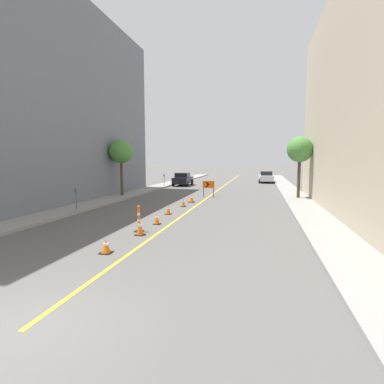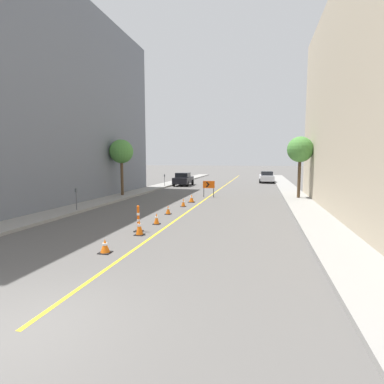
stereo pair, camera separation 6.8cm
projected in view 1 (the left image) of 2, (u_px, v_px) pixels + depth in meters
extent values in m
plane|color=#565451|center=(20.00, 332.00, 5.62)|extent=(300.00, 300.00, 0.00)
cube|color=gold|center=(220.00, 189.00, 32.87)|extent=(0.12, 56.25, 0.01)
cube|color=gray|center=(158.00, 187.00, 34.47)|extent=(2.04, 56.25, 0.16)
cube|color=gray|center=(289.00, 190.00, 31.25)|extent=(2.04, 56.25, 0.16)
cube|color=slate|center=(39.00, 100.00, 21.37)|extent=(6.00, 25.23, 14.90)
cube|color=black|center=(106.00, 253.00, 10.34)|extent=(0.40, 0.40, 0.03)
cone|color=orange|center=(106.00, 246.00, 10.31)|extent=(0.32, 0.32, 0.46)
cylinder|color=white|center=(106.00, 244.00, 10.31)|extent=(0.17, 0.17, 0.07)
cube|color=black|center=(140.00, 235.00, 12.81)|extent=(0.39, 0.39, 0.03)
cone|color=orange|center=(140.00, 227.00, 12.77)|extent=(0.31, 0.31, 0.65)
cylinder|color=white|center=(140.00, 225.00, 12.76)|extent=(0.16, 0.16, 0.10)
cube|color=black|center=(157.00, 224.00, 14.93)|extent=(0.34, 0.34, 0.03)
cone|color=orange|center=(157.00, 218.00, 14.90)|extent=(0.27, 0.27, 0.54)
cylinder|color=white|center=(157.00, 217.00, 14.89)|extent=(0.14, 0.14, 0.09)
cube|color=black|center=(168.00, 214.00, 17.65)|extent=(0.35, 0.35, 0.03)
cone|color=orange|center=(168.00, 209.00, 17.62)|extent=(0.28, 0.28, 0.51)
cylinder|color=white|center=(168.00, 208.00, 17.61)|extent=(0.15, 0.15, 0.08)
cube|color=black|center=(183.00, 206.00, 20.49)|extent=(0.34, 0.34, 0.03)
cone|color=orange|center=(183.00, 202.00, 20.46)|extent=(0.27, 0.27, 0.53)
cylinder|color=white|center=(183.00, 201.00, 20.45)|extent=(0.14, 0.14, 0.08)
cube|color=black|center=(191.00, 202.00, 22.57)|extent=(0.47, 0.47, 0.03)
cone|color=orange|center=(191.00, 198.00, 22.54)|extent=(0.38, 0.38, 0.56)
cylinder|color=white|center=(191.00, 197.00, 22.53)|extent=(0.20, 0.20, 0.09)
cube|color=black|center=(139.00, 231.00, 13.42)|extent=(0.36, 0.36, 0.04)
cylinder|color=#EF560C|center=(139.00, 219.00, 13.36)|extent=(0.11, 0.11, 1.06)
cylinder|color=white|center=(139.00, 220.00, 13.37)|extent=(0.13, 0.13, 0.11)
cylinder|color=white|center=(139.00, 214.00, 13.33)|extent=(0.13, 0.13, 0.11)
sphere|color=#EF560C|center=(139.00, 207.00, 13.30)|extent=(0.12, 0.12, 0.12)
cube|color=#EF560C|center=(209.00, 185.00, 25.44)|extent=(1.00, 0.14, 0.61)
cube|color=black|center=(208.00, 184.00, 25.41)|extent=(0.30, 0.04, 0.30)
cube|color=black|center=(208.00, 186.00, 25.43)|extent=(0.30, 0.04, 0.30)
cylinder|color=black|center=(204.00, 193.00, 25.61)|extent=(0.06, 0.06, 0.79)
cylinder|color=black|center=(213.00, 193.00, 25.42)|extent=(0.06, 0.06, 0.79)
cube|color=black|center=(183.00, 180.00, 36.99)|extent=(1.95, 4.36, 0.72)
cube|color=black|center=(182.00, 175.00, 36.71)|extent=(1.60, 1.99, 0.55)
cylinder|color=black|center=(179.00, 182.00, 38.51)|extent=(0.24, 0.65, 0.64)
cylinder|color=black|center=(192.00, 182.00, 38.13)|extent=(0.24, 0.65, 0.64)
cylinder|color=black|center=(173.00, 184.00, 35.93)|extent=(0.24, 0.65, 0.64)
cylinder|color=black|center=(187.00, 184.00, 35.55)|extent=(0.24, 0.65, 0.64)
cube|color=silver|center=(266.00, 178.00, 41.48)|extent=(2.01, 4.38, 0.72)
cube|color=black|center=(266.00, 173.00, 41.20)|extent=(1.62, 2.01, 0.55)
cylinder|color=black|center=(260.00, 180.00, 43.00)|extent=(0.25, 0.65, 0.64)
cylinder|color=black|center=(272.00, 180.00, 42.62)|extent=(0.25, 0.65, 0.64)
cylinder|color=black|center=(260.00, 181.00, 40.41)|extent=(0.25, 0.65, 0.64)
cylinder|color=black|center=(273.00, 181.00, 40.03)|extent=(0.25, 0.65, 0.64)
cylinder|color=#4C4C51|center=(76.00, 201.00, 18.18)|extent=(0.05, 0.05, 1.07)
cube|color=#565B60|center=(76.00, 191.00, 18.11)|extent=(0.12, 0.10, 0.22)
sphere|color=#565B60|center=(76.00, 189.00, 18.10)|extent=(0.11, 0.11, 0.11)
cylinder|color=#4C4C51|center=(164.00, 181.00, 34.65)|extent=(0.05, 0.05, 1.09)
cube|color=#565B60|center=(164.00, 176.00, 34.58)|extent=(0.12, 0.10, 0.22)
sphere|color=#565B60|center=(164.00, 175.00, 34.57)|extent=(0.11, 0.11, 0.11)
cylinder|color=#4C3823|center=(122.00, 178.00, 25.75)|extent=(0.24, 0.24, 2.99)
sphere|color=#478438|center=(121.00, 151.00, 25.51)|extent=(2.02, 2.02, 2.02)
cylinder|color=#4C3823|center=(299.00, 178.00, 23.96)|extent=(0.24, 0.24, 3.10)
sphere|color=#478438|center=(300.00, 149.00, 23.71)|extent=(2.03, 2.03, 2.03)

